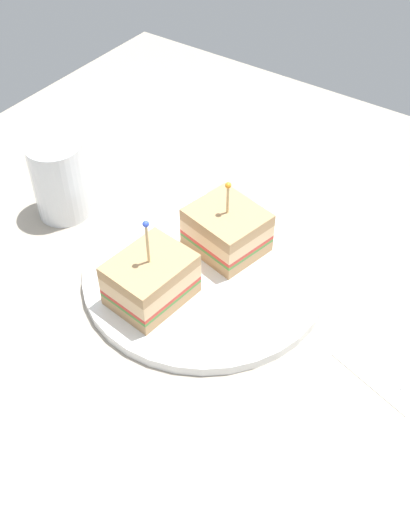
% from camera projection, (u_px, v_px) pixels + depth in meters
% --- Properties ---
extents(ground_plane, '(0.94, 0.94, 0.02)m').
position_uv_depth(ground_plane, '(205.00, 282.00, 0.73)').
color(ground_plane, '#9E9384').
extents(plate, '(0.28, 0.28, 0.01)m').
position_uv_depth(plate, '(205.00, 272.00, 0.71)').
color(plate, white).
rests_on(plate, ground_plane).
extents(sandwich_half_front, '(0.08, 0.09, 0.11)m').
position_uv_depth(sandwich_half_front, '(151.00, 280.00, 0.66)').
color(sandwich_half_front, tan).
rests_on(sandwich_half_front, plate).
extents(sandwich_half_back, '(0.10, 0.09, 0.10)m').
position_uv_depth(sandwich_half_back, '(225.00, 229.00, 0.72)').
color(sandwich_half_back, tan).
rests_on(sandwich_half_back, plate).
extents(drink_glass, '(0.07, 0.07, 0.10)m').
position_uv_depth(drink_glass, '(60.00, 182.00, 0.77)').
color(drink_glass, gold).
rests_on(drink_glass, ground_plane).
extents(napkin, '(0.12, 0.13, 0.00)m').
position_uv_depth(napkin, '(400.00, 357.00, 0.63)').
color(napkin, beige).
rests_on(napkin, ground_plane).
extents(fork, '(0.05, 0.13, 0.00)m').
position_uv_depth(fork, '(406.00, 323.00, 0.67)').
color(fork, silver).
rests_on(fork, ground_plane).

